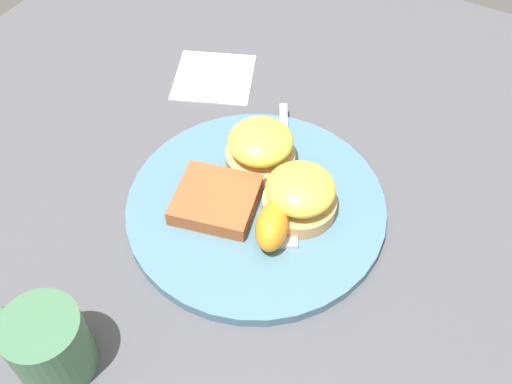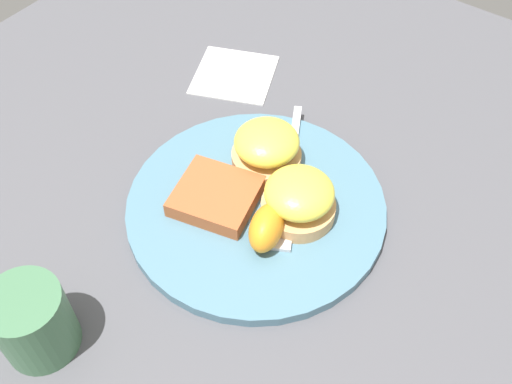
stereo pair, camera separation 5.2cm
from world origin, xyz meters
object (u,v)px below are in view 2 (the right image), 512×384
at_px(hashbrown_patty, 216,196).
at_px(orange_wedge, 266,228).
at_px(sandwich_benedict_left, 299,199).
at_px(fork, 288,182).
at_px(sandwich_benedict_right, 267,148).
at_px(cup, 32,321).

relative_size(hashbrown_patty, orange_wedge, 1.51).
bearing_deg(sandwich_benedict_left, hashbrown_patty, 25.08).
relative_size(orange_wedge, fork, 0.28).
relative_size(sandwich_benedict_right, cup, 0.83).
relative_size(sandwich_benedict_left, fork, 0.40).
relative_size(sandwich_benedict_right, hashbrown_patty, 0.94).
bearing_deg(sandwich_benedict_left, sandwich_benedict_right, -29.63).
height_order(sandwich_benedict_left, fork, sandwich_benedict_left).
bearing_deg(cup, orange_wedge, -117.07).
distance_m(sandwich_benedict_right, cup, 0.32).
relative_size(sandwich_benedict_right, orange_wedge, 1.42).
xyz_separation_m(hashbrown_patty, fork, (-0.05, -0.07, -0.01)).
xyz_separation_m(orange_wedge, cup, (0.11, 0.22, 0.01)).
distance_m(sandwich_benedict_left, sandwich_benedict_right, 0.09).
xyz_separation_m(sandwich_benedict_left, fork, (0.03, -0.03, -0.02)).
distance_m(hashbrown_patty, cup, 0.24).
relative_size(sandwich_benedict_left, cup, 0.83).
bearing_deg(sandwich_benedict_right, sandwich_benedict_left, 150.37).
distance_m(hashbrown_patty, orange_wedge, 0.08).
bearing_deg(orange_wedge, hashbrown_patty, -7.49).
relative_size(fork, cup, 2.06).
bearing_deg(orange_wedge, cup, 62.93).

